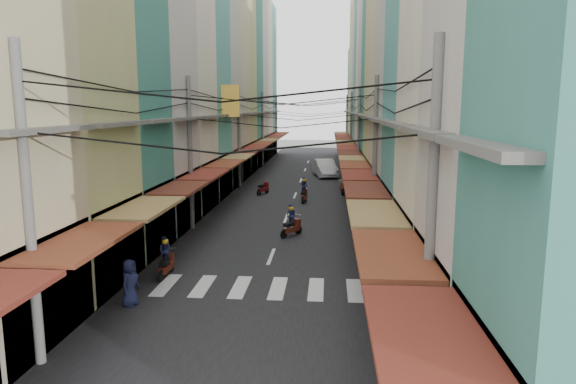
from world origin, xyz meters
The scene contains 15 objects.
ground centered at (0.00, 0.00, 0.00)m, with size 160.00×160.00×0.00m, color slate.
road centered at (0.00, 20.00, 0.01)m, with size 10.00×80.00×0.02m, color black.
sidewalk_left centered at (-6.50, 20.00, 0.03)m, with size 3.00×80.00×0.06m, color slate.
sidewalk_right centered at (6.50, 20.00, 0.03)m, with size 3.00×80.00×0.06m, color slate.
crosswalk centered at (0.00, -6.00, 0.03)m, with size 7.55×2.40×0.01m.
building_row_left centered at (-7.92, 16.56, 9.78)m, with size 7.80×67.67×23.70m.
building_row_right centered at (7.92, 16.45, 9.41)m, with size 7.80×68.98×22.59m.
utility_poles centered at (0.00, 15.01, 6.59)m, with size 10.20×66.13×8.20m.
white_car centered at (2.13, 24.86, 0.00)m, with size 5.78×2.27×2.04m, color silver.
bicycle centered at (6.26, 3.00, 0.00)m, with size 0.58×1.55×1.07m, color black.
moving_scooters centered at (-0.17, 6.63, 0.50)m, with size 7.83×21.76×1.75m.
parked_scooters centered at (3.42, -4.33, 0.49)m, with size 13.09×16.49×1.00m.
pedestrians centered at (-4.34, 3.11, 1.04)m, with size 13.82×21.52×2.20m.
market_umbrella centered at (7.20, -3.32, 2.35)m, with size 2.53×2.53×2.66m.
traffic_sign centered at (5.76, -2.25, 2.23)m, with size 0.10×0.67×3.04m.
Camera 1 is at (2.51, -23.89, 6.59)m, focal length 32.00 mm.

